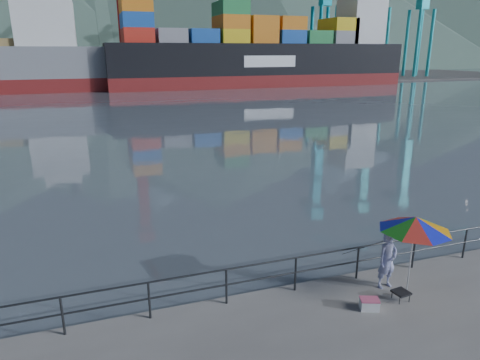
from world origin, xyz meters
name	(u,v)px	position (x,y,z in m)	size (l,w,h in m)	color
harbor_water	(103,73)	(0.00, 130.00, 0.00)	(500.00, 280.00, 0.00)	slate
far_dock	(154,80)	(10.00, 93.00, 0.00)	(200.00, 40.00, 0.40)	#514F4C
guardrail	(262,279)	(0.00, 1.70, 0.52)	(22.00, 0.06, 1.03)	#2D3033
port_cranes	(255,3)	(31.00, 84.00, 16.00)	(116.00, 28.00, 38.40)	red
container_stacks	(249,65)	(33.36, 94.03, 2.99)	(58.00, 8.40, 7.80)	gray
fisherman	(387,260)	(3.50, 1.05, 0.82)	(0.60, 0.39, 1.63)	#333B8C
beach_umbrella	(415,224)	(3.81, 0.51, 2.09)	(2.26, 2.26, 2.29)	white
folding_stool	(401,295)	(3.46, 0.32, 0.14)	(0.44, 0.44, 0.26)	black
cooler_bag	(369,305)	(2.41, 0.24, 0.13)	(0.46, 0.31, 0.27)	silver
fishing_rod	(362,274)	(3.30, 1.83, 0.00)	(0.02, 0.02, 2.18)	black
container_ship	(269,53)	(28.99, 71.00, 5.86)	(56.89, 9.48, 18.10)	maroon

